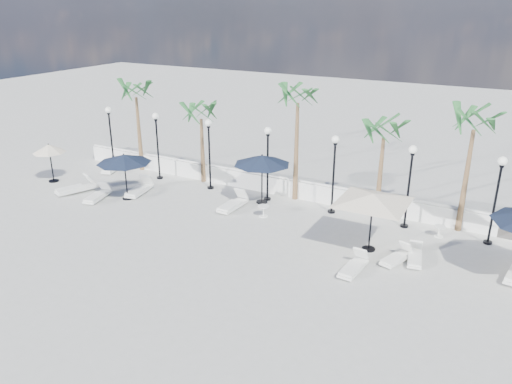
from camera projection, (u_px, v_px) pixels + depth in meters
The scene contains 29 objects.
ground at pixel (195, 252), 20.46m from camera, with size 100.00×100.00×0.00m, color #A0A09B.
balustrade at pixel (276, 185), 26.45m from camera, with size 26.00×0.30×1.01m.
lamppost_0 at pixel (110, 129), 29.56m from camera, with size 0.36×0.36×3.84m.
lamppost_1 at pixel (157, 137), 28.01m from camera, with size 0.36×0.36×3.84m.
lamppost_2 at pixel (209, 145), 26.46m from camera, with size 0.36×0.36×3.84m.
lamppost_3 at pixel (268, 153), 24.91m from camera, with size 0.36×0.36×3.84m.
lamppost_4 at pixel (334, 164), 23.35m from camera, with size 0.36×0.36×3.84m.
lamppost_5 at pixel (410, 175), 21.80m from camera, with size 0.36×0.36×3.84m.
lamppost_6 at pixel (498, 188), 20.25m from camera, with size 0.36×0.36×3.84m.
palm_0 at pixel (136, 95), 28.82m from camera, with size 2.60×2.60×5.50m.
palm_1 at pixel (201, 116), 27.10m from camera, with size 2.60×2.60×4.70m.
palm_2 at pixel (298, 101), 24.09m from camera, with size 2.60×2.60×6.10m.
palm_3 at pixel (384, 135), 22.60m from camera, with size 2.60×2.60×4.90m.
palm_4 at pixel (474, 127), 20.68m from camera, with size 2.60×2.60×5.70m.
lounger_0 at pixel (113, 167), 30.07m from camera, with size 1.12×1.97×0.70m.
lounger_1 at pixel (76, 188), 26.69m from camera, with size 1.40×2.19×0.79m.
lounger_2 at pixel (97, 195), 25.74m from camera, with size 1.07×1.99×0.71m.
lounger_3 at pixel (139, 189), 26.52m from camera, with size 1.04×2.13×0.77m.
lounger_4 at pixel (233, 204), 24.59m from camera, with size 0.73×2.04×0.76m.
lounger_5 at pixel (415, 257), 19.61m from camera, with size 0.81×1.68×0.61m.
lounger_6 at pixel (397, 257), 19.57m from camera, with size 1.03×1.73×0.62m.
lounger_8 at pixel (354, 266), 18.86m from camera, with size 0.72×1.81×0.66m.
side_table_0 at pixel (106, 165), 30.23m from camera, with size 0.58×0.58×0.56m.
side_table_1 at pixel (263, 210), 23.68m from camera, with size 0.56×0.56×0.54m.
side_table_2 at pixel (439, 230), 21.65m from camera, with size 0.51×0.51×0.49m.
parasol_navy_left at pixel (124, 159), 25.16m from camera, with size 2.77×2.77×2.45m.
parasol_navy_mid at pixel (262, 160), 24.64m from camera, with size 2.86×2.86×2.56m.
parasol_cream_sq_a at pixel (373, 194), 19.73m from camera, with size 5.44×5.44×2.67m.
parasol_cream_small at pixel (49, 149), 27.74m from camera, with size 1.82×1.82×2.23m.
Camera 1 is at (10.85, -14.85, 9.61)m, focal length 35.00 mm.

